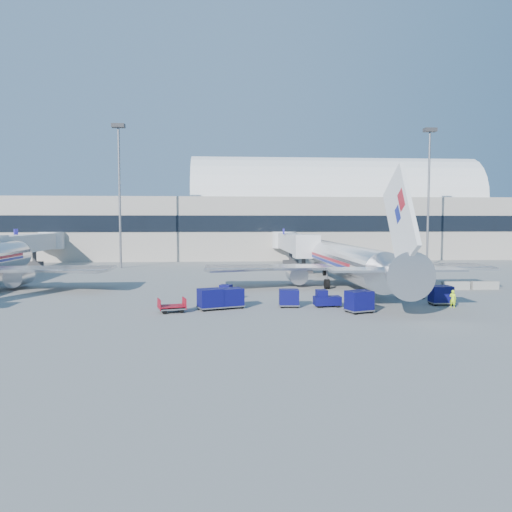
{
  "coord_description": "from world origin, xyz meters",
  "views": [
    {
      "loc": [
        -4.34,
        -50.17,
        7.45
      ],
      "look_at": [
        -0.23,
        6.0,
        3.51
      ],
      "focal_mm": 35.0,
      "sensor_mm": 36.0,
      "label": 1
    }
  ],
  "objects": [
    {
      "name": "barrier_mid",
      "position": [
        21.3,
        2.0,
        0.45
      ],
      "size": [
        3.0,
        0.55,
        0.9
      ],
      "primitive_type": "cube",
      "color": "#9E9E96",
      "rests_on": "ground"
    },
    {
      "name": "ground",
      "position": [
        0.0,
        0.0,
        0.0
      ],
      "size": [
        260.0,
        260.0,
        0.0
      ],
      "primitive_type": "plane",
      "color": "gray",
      "rests_on": "ground"
    },
    {
      "name": "airliner_main",
      "position": [
        10.0,
        4.51,
        2.93
      ],
      "size": [
        32.0,
        37.26,
        12.07
      ],
      "color": "silver",
      "rests_on": "ground"
    },
    {
      "name": "cart_solo_far",
      "position": [
        15.3,
        -7.46,
        0.91
      ],
      "size": [
        1.95,
        1.5,
        1.7
      ],
      "rotation": [
        0.0,
        0.0,
        -0.01
      ],
      "color": "#0A0A4B",
      "rests_on": "ground"
    },
    {
      "name": "tug_left",
      "position": [
        -3.63,
        -3.43,
        0.69
      ],
      "size": [
        2.01,
        2.6,
        1.52
      ],
      "rotation": [
        0.0,
        0.0,
        1.16
      ],
      "color": "#0A0A4B",
      "rests_on": "ground"
    },
    {
      "name": "tug_lead",
      "position": [
        4.87,
        -7.77,
        0.68
      ],
      "size": [
        2.35,
        1.25,
        1.5
      ],
      "rotation": [
        0.0,
        0.0,
        0.04
      ],
      "color": "#0A0A4B",
      "rests_on": "ground"
    },
    {
      "name": "jetbridge_mid",
      "position": [
        -34.4,
        30.81,
        3.93
      ],
      "size": [
        4.4,
        27.5,
        6.25
      ],
      "color": "silver",
      "rests_on": "ground"
    },
    {
      "name": "mast_west",
      "position": [
        -20.0,
        30.0,
        14.79
      ],
      "size": [
        2.0,
        1.2,
        22.6
      ],
      "color": "slate",
      "rests_on": "ground"
    },
    {
      "name": "barrier_far",
      "position": [
        24.6,
        2.0,
        0.45
      ],
      "size": [
        3.0,
        0.55,
        0.9
      ],
      "primitive_type": "cube",
      "color": "#9E9E96",
      "rests_on": "ground"
    },
    {
      "name": "cart_train_b",
      "position": [
        -3.36,
        -7.85,
        0.92
      ],
      "size": [
        2.34,
        2.05,
        1.73
      ],
      "rotation": [
        0.0,
        0.0,
        0.34
      ],
      "color": "#0A0A4B",
      "rests_on": "ground"
    },
    {
      "name": "tug_right",
      "position": [
        14.05,
        -3.55,
        0.74
      ],
      "size": [
        2.58,
        1.46,
        1.62
      ],
      "rotation": [
        0.0,
        0.0,
        -0.09
      ],
      "color": "#0A0A4B",
      "rests_on": "ground"
    },
    {
      "name": "mast_east",
      "position": [
        30.0,
        30.0,
        14.79
      ],
      "size": [
        2.0,
        1.2,
        22.6
      ],
      "color": "slate",
      "rests_on": "ground"
    },
    {
      "name": "jetbridge_near",
      "position": [
        7.6,
        30.81,
        3.93
      ],
      "size": [
        4.4,
        27.5,
        6.25
      ],
      "color": "silver",
      "rests_on": "ground"
    },
    {
      "name": "barrier_near",
      "position": [
        18.0,
        2.0,
        0.45
      ],
      "size": [
        3.0,
        0.55,
        0.9
      ],
      "primitive_type": "cube",
      "color": "#9E9E96",
      "rests_on": "ground"
    },
    {
      "name": "cart_open_red",
      "position": [
        -8.24,
        -9.51,
        0.42
      ],
      "size": [
        2.49,
        2.04,
        0.58
      ],
      "rotation": [
        0.0,
        0.0,
        0.27
      ],
      "color": "slate",
      "rests_on": "ground"
    },
    {
      "name": "ramp_worker",
      "position": [
        15.68,
        -8.98,
        0.77
      ],
      "size": [
        0.66,
        0.66,
        1.54
      ],
      "primitive_type": "imported",
      "rotation": [
        0.0,
        0.0,
        2.38
      ],
      "color": "#B3EB18",
      "rests_on": "ground"
    },
    {
      "name": "terminal",
      "position": [
        -13.6,
        55.96,
        7.52
      ],
      "size": [
        170.0,
        28.15,
        21.0
      ],
      "color": "#B2AA9E",
      "rests_on": "ground"
    },
    {
      "name": "cart_train_a",
      "position": [
        1.64,
        -7.66,
        0.83
      ],
      "size": [
        1.82,
        1.42,
        1.55
      ],
      "rotation": [
        0.0,
        0.0,
        -0.05
      ],
      "color": "#0A0A4B",
      "rests_on": "ground"
    },
    {
      "name": "cart_train_c",
      "position": [
        -5.15,
        -8.5,
        0.95
      ],
      "size": [
        2.43,
        2.15,
        1.79
      ],
      "rotation": [
        0.0,
        0.0,
        0.35
      ],
      "color": "#0A0A4B",
      "rests_on": "ground"
    },
    {
      "name": "cart_solo_near",
      "position": [
        6.96,
        -10.75,
        0.96
      ],
      "size": [
        2.43,
        2.13,
        1.8
      ],
      "rotation": [
        0.0,
        0.0,
        0.33
      ],
      "color": "#0A0A4B",
      "rests_on": "ground"
    }
  ]
}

